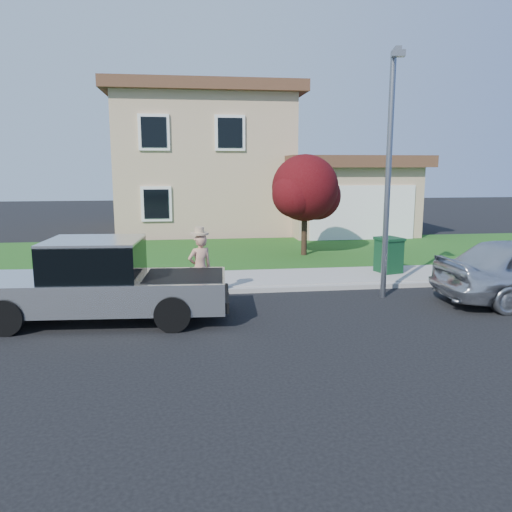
{
  "coord_description": "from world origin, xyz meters",
  "views": [
    {
      "loc": [
        -0.86,
        -9.41,
        3.17
      ],
      "look_at": [
        0.63,
        1.48,
        1.2
      ],
      "focal_mm": 35.0,
      "sensor_mm": 36.0,
      "label": 1
    }
  ],
  "objects": [
    {
      "name": "trash_bin",
      "position": [
        4.87,
        4.13,
        0.67
      ],
      "size": [
        0.79,
        0.86,
        1.02
      ],
      "rotation": [
        0.0,
        0.0,
        0.27
      ],
      "color": "#0E341A",
      "rests_on": "sidewalk"
    },
    {
      "name": "ornamental_tree",
      "position": [
        3.21,
        7.58,
        2.34
      ],
      "size": [
        2.55,
        2.3,
        3.5
      ],
      "color": "black",
      "rests_on": "lawn"
    },
    {
      "name": "sidewalk",
      "position": [
        1.0,
        4.0,
        0.07
      ],
      "size": [
        40.0,
        2.0,
        0.15
      ],
      "primitive_type": "cube",
      "color": "gray",
      "rests_on": "ground"
    },
    {
      "name": "curb",
      "position": [
        1.0,
        2.9,
        0.06
      ],
      "size": [
        40.0,
        0.2,
        0.12
      ],
      "primitive_type": "cube",
      "color": "gray",
      "rests_on": "ground"
    },
    {
      "name": "ground",
      "position": [
        0.0,
        0.0,
        0.0
      ],
      "size": [
        80.0,
        80.0,
        0.0
      ],
      "primitive_type": "plane",
      "color": "black",
      "rests_on": "ground"
    },
    {
      "name": "street_lamp",
      "position": [
        3.85,
        1.94,
        3.28
      ],
      "size": [
        0.36,
        0.75,
        5.75
      ],
      "rotation": [
        0.0,
        0.0,
        -0.22
      ],
      "color": "slate",
      "rests_on": "ground"
    },
    {
      "name": "lawn",
      "position": [
        1.0,
        8.5,
        0.05
      ],
      "size": [
        40.0,
        7.0,
        0.1
      ],
      "primitive_type": "cube",
      "color": "#183D11",
      "rests_on": "ground"
    },
    {
      "name": "pickup_truck",
      "position": [
        -2.68,
        0.98,
        0.8
      ],
      "size": [
        5.32,
        2.19,
        1.71
      ],
      "rotation": [
        0.0,
        0.0,
        -0.07
      ],
      "color": "black",
      "rests_on": "ground"
    },
    {
      "name": "house",
      "position": [
        1.31,
        16.38,
        3.17
      ],
      "size": [
        14.0,
        11.3,
        6.85
      ],
      "color": "tan",
      "rests_on": "ground"
    },
    {
      "name": "woman",
      "position": [
        -0.61,
        2.16,
        0.85
      ],
      "size": [
        0.7,
        0.59,
        1.79
      ],
      "rotation": [
        0.0,
        0.0,
        3.55
      ],
      "color": "tan",
      "rests_on": "ground"
    }
  ]
}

